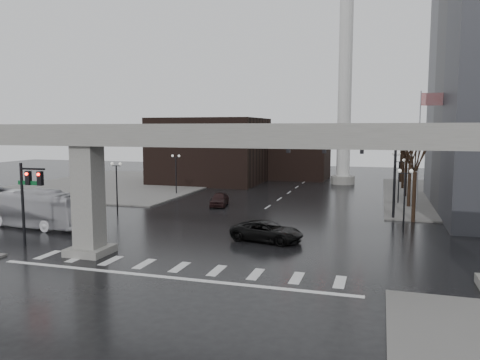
# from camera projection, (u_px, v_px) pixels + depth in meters

# --- Properties ---
(ground) EXTENTS (160.00, 160.00, 0.00)m
(ground) POSITION_uv_depth(u_px,v_px,m) (186.00, 263.00, 29.45)
(ground) COLOR black
(ground) RESTS_ON ground
(sidewalk_nw) EXTENTS (28.00, 36.00, 0.15)m
(sidewalk_nw) POSITION_uv_depth(u_px,v_px,m) (123.00, 184.00, 71.19)
(sidewalk_nw) COLOR #64625F
(sidewalk_nw) RESTS_ON ground
(elevated_guideway) EXTENTS (48.00, 2.60, 8.70)m
(elevated_guideway) POSITION_uv_depth(u_px,v_px,m) (204.00, 154.00, 28.33)
(elevated_guideway) COLOR gray
(elevated_guideway) RESTS_ON ground
(building_far_left) EXTENTS (16.00, 14.00, 10.00)m
(building_far_left) POSITION_uv_depth(u_px,v_px,m) (211.00, 151.00, 72.89)
(building_far_left) COLOR black
(building_far_left) RESTS_ON ground
(building_far_mid) EXTENTS (10.00, 10.00, 8.00)m
(building_far_mid) POSITION_uv_depth(u_px,v_px,m) (298.00, 155.00, 79.05)
(building_far_mid) COLOR black
(building_far_mid) RESTS_ON ground
(smokestack) EXTENTS (3.60, 3.60, 30.00)m
(smokestack) POSITION_uv_depth(u_px,v_px,m) (345.00, 95.00, 70.01)
(smokestack) COLOR silver
(smokestack) RESTS_ON ground
(signal_mast_arm) EXTENTS (12.12, 0.43, 8.00)m
(signal_mast_arm) POSITION_uv_depth(u_px,v_px,m) (353.00, 156.00, 44.10)
(signal_mast_arm) COLOR black
(signal_mast_arm) RESTS_ON ground
(signal_left_pole) EXTENTS (2.30, 0.30, 6.00)m
(signal_left_pole) POSITION_uv_depth(u_px,v_px,m) (28.00, 190.00, 33.02)
(signal_left_pole) COLOR black
(signal_left_pole) RESTS_ON ground
(flagpole_assembly) EXTENTS (2.06, 0.12, 12.00)m
(flagpole_assembly) POSITION_uv_depth(u_px,v_px,m) (422.00, 138.00, 45.14)
(flagpole_assembly) COLOR silver
(flagpole_assembly) RESTS_ON ground
(lamp_right_0) EXTENTS (1.22, 0.32, 5.11)m
(lamp_right_0) POSITION_uv_depth(u_px,v_px,m) (405.00, 189.00, 38.49)
(lamp_right_0) COLOR black
(lamp_right_0) RESTS_ON ground
(lamp_right_1) EXTENTS (1.22, 0.32, 5.11)m
(lamp_right_1) POSITION_uv_depth(u_px,v_px,m) (399.00, 173.00, 51.81)
(lamp_right_1) COLOR black
(lamp_right_1) RESTS_ON ground
(lamp_right_2) EXTENTS (1.22, 0.32, 5.11)m
(lamp_right_2) POSITION_uv_depth(u_px,v_px,m) (396.00, 164.00, 65.13)
(lamp_right_2) COLOR black
(lamp_right_2) RESTS_ON ground
(lamp_left_0) EXTENTS (1.22, 0.32, 5.11)m
(lamp_left_0) POSITION_uv_depth(u_px,v_px,m) (117.00, 179.00, 46.28)
(lamp_left_0) COLOR black
(lamp_left_0) RESTS_ON ground
(lamp_left_1) EXTENTS (1.22, 0.32, 5.11)m
(lamp_left_1) POSITION_uv_depth(u_px,v_px,m) (176.00, 167.00, 59.60)
(lamp_left_1) COLOR black
(lamp_left_1) RESTS_ON ground
(lamp_left_2) EXTENTS (1.22, 0.32, 5.11)m
(lamp_left_2) POSITION_uv_depth(u_px,v_px,m) (214.00, 160.00, 72.92)
(lamp_left_2) COLOR black
(lamp_left_2) RESTS_ON ground
(tree_right_0) EXTENTS (1.09, 1.58, 7.50)m
(tree_right_0) POSITION_uv_depth(u_px,v_px,m) (415.00, 191.00, 42.09)
(tree_right_0) COLOR black
(tree_right_0) RESTS_ON ground
(tree_right_1) EXTENTS (1.09, 1.61, 7.67)m
(tree_right_1) POSITION_uv_depth(u_px,v_px,m) (410.00, 181.00, 49.69)
(tree_right_1) COLOR black
(tree_right_1) RESTS_ON ground
(tree_right_2) EXTENTS (1.10, 1.63, 7.85)m
(tree_right_2) POSITION_uv_depth(u_px,v_px,m) (406.00, 174.00, 57.30)
(tree_right_2) COLOR black
(tree_right_2) RESTS_ON ground
(tree_right_3) EXTENTS (1.11, 1.66, 8.02)m
(tree_right_3) POSITION_uv_depth(u_px,v_px,m) (403.00, 168.00, 64.90)
(tree_right_3) COLOR black
(tree_right_3) RESTS_ON ground
(tree_right_4) EXTENTS (1.12, 1.69, 8.19)m
(tree_right_4) POSITION_uv_depth(u_px,v_px,m) (401.00, 163.00, 72.50)
(tree_right_4) COLOR black
(tree_right_4) RESTS_ON ground
(pickup_truck) EXTENTS (5.79, 3.39, 1.51)m
(pickup_truck) POSITION_uv_depth(u_px,v_px,m) (267.00, 231.00, 34.97)
(pickup_truck) COLOR black
(pickup_truck) RESTS_ON ground
(city_bus) EXTENTS (11.77, 4.00, 3.21)m
(city_bus) POSITION_uv_depth(u_px,v_px,m) (29.00, 208.00, 40.19)
(city_bus) COLOR silver
(city_bus) RESTS_ON ground
(far_car) EXTENTS (2.47, 4.51, 1.45)m
(far_car) POSITION_uv_depth(u_px,v_px,m) (219.00, 199.00, 51.01)
(far_car) COLOR black
(far_car) RESTS_ON ground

